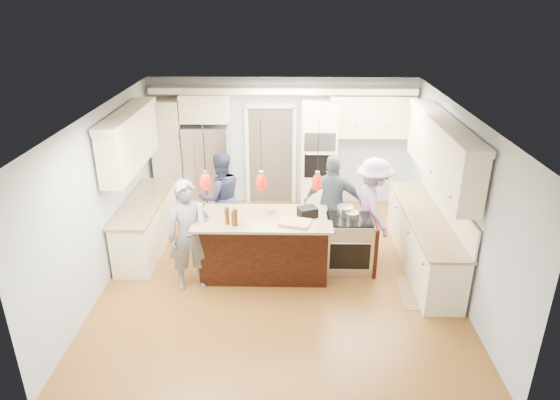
{
  "coord_description": "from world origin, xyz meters",
  "views": [
    {
      "loc": [
        0.15,
        -7.16,
        4.39
      ],
      "look_at": [
        0.0,
        0.35,
        1.15
      ],
      "focal_mm": 32.0,
      "sensor_mm": 36.0,
      "label": 1
    }
  ],
  "objects_px": {
    "refrigerator": "(208,167)",
    "kitchen_island": "(265,244)",
    "person_bar_end": "(189,236)",
    "person_far_left": "(221,197)",
    "island_range": "(350,244)"
  },
  "relations": [
    {
      "from": "refrigerator",
      "to": "kitchen_island",
      "type": "bearing_deg",
      "value": -63.09
    },
    {
      "from": "person_far_left",
      "to": "island_range",
      "type": "bearing_deg",
      "value": 131.2
    },
    {
      "from": "island_range",
      "to": "person_far_left",
      "type": "relative_size",
      "value": 0.54
    },
    {
      "from": "kitchen_island",
      "to": "person_bar_end",
      "type": "relative_size",
      "value": 1.18
    },
    {
      "from": "kitchen_island",
      "to": "island_range",
      "type": "xyz_separation_m",
      "value": [
        1.41,
        0.08,
        -0.03
      ]
    },
    {
      "from": "island_range",
      "to": "person_bar_end",
      "type": "distance_m",
      "value": 2.63
    },
    {
      "from": "refrigerator",
      "to": "person_far_left",
      "type": "xyz_separation_m",
      "value": [
        0.46,
        -1.47,
        -0.05
      ]
    },
    {
      "from": "refrigerator",
      "to": "person_far_left",
      "type": "distance_m",
      "value": 1.54
    },
    {
      "from": "refrigerator",
      "to": "kitchen_island",
      "type": "distance_m",
      "value": 2.91
    },
    {
      "from": "person_bar_end",
      "to": "person_far_left",
      "type": "xyz_separation_m",
      "value": [
        0.28,
        1.62,
        -0.05
      ]
    },
    {
      "from": "island_range",
      "to": "person_bar_end",
      "type": "xyz_separation_m",
      "value": [
        -2.53,
        -0.6,
        0.43
      ]
    },
    {
      "from": "kitchen_island",
      "to": "person_far_left",
      "type": "xyz_separation_m",
      "value": [
        -0.84,
        1.1,
        0.36
      ]
    },
    {
      "from": "person_bar_end",
      "to": "person_far_left",
      "type": "bearing_deg",
      "value": 62.83
    },
    {
      "from": "kitchen_island",
      "to": "island_range",
      "type": "relative_size",
      "value": 2.28
    },
    {
      "from": "refrigerator",
      "to": "island_range",
      "type": "xyz_separation_m",
      "value": [
        2.71,
        -2.49,
        -0.44
      ]
    }
  ]
}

